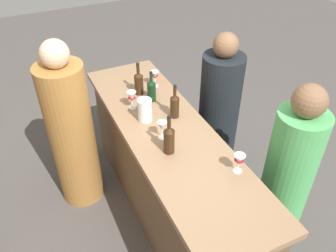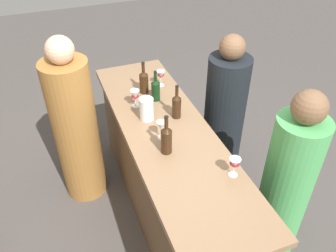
{
  "view_description": "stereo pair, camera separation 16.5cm",
  "coord_description": "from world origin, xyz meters",
  "px_view_note": "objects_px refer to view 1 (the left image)",
  "views": [
    {
      "loc": [
        -1.9,
        0.89,
        2.62
      ],
      "look_at": [
        0.0,
        0.0,
        1.01
      ],
      "focal_mm": 37.4,
      "sensor_mm": 36.0,
      "label": 1
    },
    {
      "loc": [
        -1.96,
        0.74,
        2.62
      ],
      "look_at": [
        0.0,
        0.0,
        1.01
      ],
      "focal_mm": 37.4,
      "sensor_mm": 36.0,
      "label": 2
    }
  ],
  "objects_px": {
    "wine_bottle_leftmost_amber_brown": "(169,139)",
    "person_left_guest": "(219,113)",
    "person_center_guest": "(287,179)",
    "wine_glass_far_left": "(132,97)",
    "wine_bottle_second_left_amber_brown": "(175,105)",
    "wine_glass_near_right": "(162,127)",
    "wine_glass_near_left": "(239,160)",
    "water_pitcher": "(145,110)",
    "wine_glass_near_center": "(155,76)",
    "person_right_guest": "(72,134)",
    "wine_bottle_second_right_amber_brown": "(138,82)",
    "wine_bottle_center_dark_green": "(152,90)"
  },
  "relations": [
    {
      "from": "wine_glass_near_center",
      "to": "water_pitcher",
      "type": "bearing_deg",
      "value": 148.05
    },
    {
      "from": "wine_bottle_second_left_amber_brown",
      "to": "person_left_guest",
      "type": "relative_size",
      "value": 0.2
    },
    {
      "from": "wine_bottle_leftmost_amber_brown",
      "to": "wine_glass_near_left",
      "type": "bearing_deg",
      "value": -138.32
    },
    {
      "from": "water_pitcher",
      "to": "person_right_guest",
      "type": "relative_size",
      "value": 0.12
    },
    {
      "from": "wine_glass_near_left",
      "to": "wine_glass_far_left",
      "type": "distance_m",
      "value": 1.07
    },
    {
      "from": "person_left_guest",
      "to": "person_center_guest",
      "type": "height_order",
      "value": "person_center_guest"
    },
    {
      "from": "wine_bottle_second_right_amber_brown",
      "to": "wine_glass_far_left",
      "type": "xyz_separation_m",
      "value": [
        -0.19,
        0.13,
        -0.01
      ]
    },
    {
      "from": "wine_glass_near_center",
      "to": "wine_glass_near_right",
      "type": "bearing_deg",
      "value": 160.68
    },
    {
      "from": "wine_glass_far_left",
      "to": "person_center_guest",
      "type": "distance_m",
      "value": 1.37
    },
    {
      "from": "wine_glass_near_right",
      "to": "wine_glass_far_left",
      "type": "xyz_separation_m",
      "value": [
        0.47,
        0.06,
        0.0
      ]
    },
    {
      "from": "wine_bottle_second_right_amber_brown",
      "to": "person_right_guest",
      "type": "height_order",
      "value": "person_right_guest"
    },
    {
      "from": "wine_bottle_center_dark_green",
      "to": "wine_glass_near_left",
      "type": "relative_size",
      "value": 1.94
    },
    {
      "from": "wine_bottle_second_left_amber_brown",
      "to": "person_left_guest",
      "type": "height_order",
      "value": "person_left_guest"
    },
    {
      "from": "wine_glass_near_left",
      "to": "water_pitcher",
      "type": "relative_size",
      "value": 0.76
    },
    {
      "from": "wine_bottle_leftmost_amber_brown",
      "to": "wine_glass_near_left",
      "type": "relative_size",
      "value": 2.18
    },
    {
      "from": "wine_bottle_second_left_amber_brown",
      "to": "wine_bottle_center_dark_green",
      "type": "bearing_deg",
      "value": 13.55
    },
    {
      "from": "water_pitcher",
      "to": "person_left_guest",
      "type": "distance_m",
      "value": 0.91
    },
    {
      "from": "wine_glass_near_left",
      "to": "wine_bottle_center_dark_green",
      "type": "bearing_deg",
      "value": 9.81
    },
    {
      "from": "water_pitcher",
      "to": "person_center_guest",
      "type": "height_order",
      "value": "person_center_guest"
    },
    {
      "from": "wine_glass_near_left",
      "to": "wine_glass_far_left",
      "type": "xyz_separation_m",
      "value": [
        1.0,
        0.37,
        0.01
      ]
    },
    {
      "from": "wine_glass_far_left",
      "to": "person_right_guest",
      "type": "relative_size",
      "value": 0.1
    },
    {
      "from": "wine_bottle_leftmost_amber_brown",
      "to": "person_left_guest",
      "type": "xyz_separation_m",
      "value": [
        0.59,
        -0.81,
        -0.4
      ]
    },
    {
      "from": "wine_glass_near_center",
      "to": "wine_glass_far_left",
      "type": "relative_size",
      "value": 0.96
    },
    {
      "from": "wine_glass_near_right",
      "to": "person_left_guest",
      "type": "distance_m",
      "value": 0.97
    },
    {
      "from": "wine_glass_near_right",
      "to": "wine_glass_near_left",
      "type": "bearing_deg",
      "value": -149.78
    },
    {
      "from": "wine_glass_far_left",
      "to": "person_center_guest",
      "type": "bearing_deg",
      "value": -140.78
    },
    {
      "from": "water_pitcher",
      "to": "person_center_guest",
      "type": "relative_size",
      "value": 0.12
    },
    {
      "from": "wine_glass_near_left",
      "to": "person_center_guest",
      "type": "height_order",
      "value": "person_center_guest"
    },
    {
      "from": "wine_glass_near_left",
      "to": "person_right_guest",
      "type": "relative_size",
      "value": 0.09
    },
    {
      "from": "wine_glass_far_left",
      "to": "person_left_guest",
      "type": "bearing_deg",
      "value": -92.58
    },
    {
      "from": "wine_bottle_second_left_amber_brown",
      "to": "wine_glass_far_left",
      "type": "xyz_separation_m",
      "value": [
        0.26,
        0.27,
        -0.0
      ]
    },
    {
      "from": "wine_bottle_leftmost_amber_brown",
      "to": "wine_glass_near_right",
      "type": "relative_size",
      "value": 2.12
    },
    {
      "from": "wine_bottle_second_left_amber_brown",
      "to": "person_right_guest",
      "type": "xyz_separation_m",
      "value": [
        0.42,
        0.78,
        -0.34
      ]
    },
    {
      "from": "wine_bottle_center_dark_green",
      "to": "water_pitcher",
      "type": "bearing_deg",
      "value": 146.42
    },
    {
      "from": "wine_bottle_leftmost_amber_brown",
      "to": "wine_bottle_second_right_amber_brown",
      "type": "relative_size",
      "value": 1.05
    },
    {
      "from": "water_pitcher",
      "to": "wine_glass_near_center",
      "type": "bearing_deg",
      "value": -31.95
    },
    {
      "from": "wine_bottle_second_left_amber_brown",
      "to": "wine_glass_near_right",
      "type": "height_order",
      "value": "wine_bottle_second_left_amber_brown"
    },
    {
      "from": "wine_bottle_leftmost_amber_brown",
      "to": "wine_glass_near_left",
      "type": "xyz_separation_m",
      "value": [
        -0.37,
        -0.33,
        -0.02
      ]
    },
    {
      "from": "wine_glass_near_right",
      "to": "person_center_guest",
      "type": "bearing_deg",
      "value": -125.8
    },
    {
      "from": "wine_bottle_center_dark_green",
      "to": "wine_glass_far_left",
      "type": "distance_m",
      "value": 0.2
    },
    {
      "from": "wine_glass_near_center",
      "to": "wine_glass_near_right",
      "type": "height_order",
      "value": "wine_glass_near_center"
    },
    {
      "from": "wine_bottle_second_left_amber_brown",
      "to": "wine_glass_near_right",
      "type": "xyz_separation_m",
      "value": [
        -0.21,
        0.2,
        -0.01
      ]
    },
    {
      "from": "wine_bottle_second_right_amber_brown",
      "to": "wine_glass_far_left",
      "type": "relative_size",
      "value": 1.89
    },
    {
      "from": "person_right_guest",
      "to": "wine_bottle_leftmost_amber_brown",
      "type": "bearing_deg",
      "value": -46.06
    },
    {
      "from": "wine_bottle_second_left_amber_brown",
      "to": "person_right_guest",
      "type": "height_order",
      "value": "person_right_guest"
    },
    {
      "from": "wine_bottle_second_left_amber_brown",
      "to": "person_right_guest",
      "type": "relative_size",
      "value": 0.18
    },
    {
      "from": "person_right_guest",
      "to": "wine_bottle_second_left_amber_brown",
      "type": "bearing_deg",
      "value": -19.6
    },
    {
      "from": "wine_bottle_leftmost_amber_brown",
      "to": "wine_bottle_center_dark_green",
      "type": "relative_size",
      "value": 1.13
    },
    {
      "from": "wine_bottle_second_left_amber_brown",
      "to": "wine_glass_far_left",
      "type": "bearing_deg",
      "value": 45.64
    },
    {
      "from": "person_center_guest",
      "to": "person_left_guest",
      "type": "bearing_deg",
      "value": -93.33
    }
  ]
}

